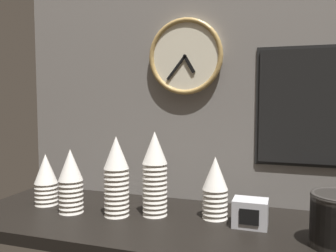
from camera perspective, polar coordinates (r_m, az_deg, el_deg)
ground_plane at (r=127.27cm, az=2.89°, el=-15.79°), size 160.00×56.00×4.00cm
wall_tiled_back at (r=145.28cm, az=5.80°, el=8.61°), size 160.00×3.00×105.00cm
cup_stack_center at (r=128.32cm, az=-2.14°, el=-7.61°), size 9.01×9.01×30.37cm
cup_stack_left at (r=136.81cm, az=-15.34°, el=-8.46°), size 9.01×9.01×23.56cm
cup_stack_center_right at (r=127.10cm, az=7.56°, el=-9.74°), size 9.01×9.01×21.85cm
cup_stack_far_left at (r=149.77cm, az=-18.99°, el=-8.08°), size 9.01×9.01×20.15cm
cup_stack_center_left at (r=129.26cm, az=-8.28°, el=-7.95°), size 9.01×9.01×28.67cm
wall_clock at (r=144.58cm, az=2.80°, el=11.07°), size 30.53×2.70×30.53cm
menu_board at (r=140.03cm, az=23.88°, el=2.81°), size 48.51×1.32×44.35cm
napkin_dispenser at (r=122.98cm, az=13.06°, el=-13.43°), size 11.21×8.82×9.04cm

